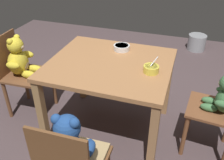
{
  "coord_description": "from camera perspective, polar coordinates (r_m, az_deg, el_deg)",
  "views": [
    {
      "loc": [
        0.59,
        -1.73,
        1.7
      ],
      "look_at": [
        0.0,
        0.05,
        0.52
      ],
      "focal_mm": 39.71,
      "sensor_mm": 36.0,
      "label": 1
    }
  ],
  "objects": [
    {
      "name": "teddy_chair_near_front",
      "position": [
        1.54,
        -9.32,
        -16.36
      ],
      "size": [
        0.39,
        0.38,
        0.86
      ],
      "rotation": [
        0.0,
        0.0,
        1.59
      ],
      "color": "brown",
      "rests_on": "ground_plane"
    },
    {
      "name": "teddy_chair_near_right",
      "position": [
        2.12,
        24.25,
        -4.54
      ],
      "size": [
        0.43,
        0.4,
        0.92
      ],
      "rotation": [
        0.0,
        0.0,
        3.05
      ],
      "color": "brown",
      "rests_on": "ground_plane"
    },
    {
      "name": "ground_plane",
      "position": [
        2.51,
        -0.37,
        -11.16
      ],
      "size": [
        5.2,
        5.2,
        0.04
      ],
      "color": "#4E3E40"
    },
    {
      "name": "dining_table",
      "position": [
        2.12,
        -0.43,
        1.54
      ],
      "size": [
        1.01,
        0.89,
        0.73
      ],
      "color": "#A36E42",
      "rests_on": "ground_plane"
    },
    {
      "name": "porridge_bowl_white_far_center",
      "position": [
        2.28,
        2.23,
        7.52
      ],
      "size": [
        0.15,
        0.15,
        0.05
      ],
      "color": "silver",
      "rests_on": "dining_table"
    },
    {
      "name": "teddy_chair_near_left",
      "position": [
        2.57,
        -20.31,
        3.47
      ],
      "size": [
        0.43,
        0.41,
        0.84
      ],
      "rotation": [
        0.0,
        0.0,
        0.05
      ],
      "color": "brown",
      "rests_on": "ground_plane"
    },
    {
      "name": "metal_pail",
      "position": [
        4.19,
        18.91,
        8.19
      ],
      "size": [
        0.28,
        0.28,
        0.24
      ],
      "primitive_type": "cylinder",
      "color": "#93969B",
      "rests_on": "ground_plane"
    },
    {
      "name": "porridge_bowl_yellow_near_right",
      "position": [
        1.94,
        9.0,
        2.55
      ],
      "size": [
        0.12,
        0.12,
        0.12
      ],
      "color": "yellow",
      "rests_on": "dining_table"
    }
  ]
}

